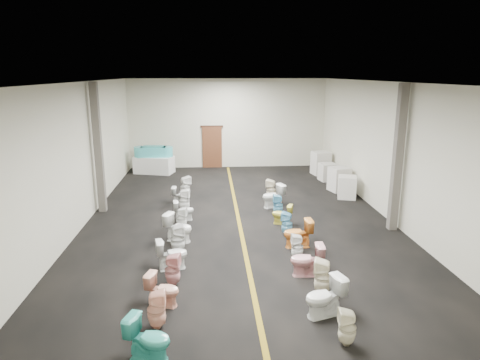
% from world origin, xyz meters
% --- Properties ---
extents(floor, '(16.00, 16.00, 0.00)m').
position_xyz_m(floor, '(0.00, 0.00, 0.00)').
color(floor, black).
rests_on(floor, ground).
extents(ceiling, '(16.00, 16.00, 0.00)m').
position_xyz_m(ceiling, '(0.00, 0.00, 4.50)').
color(ceiling, black).
rests_on(ceiling, ground).
extents(wall_back, '(10.00, 0.00, 10.00)m').
position_xyz_m(wall_back, '(0.00, 8.00, 2.25)').
color(wall_back, beige).
rests_on(wall_back, ground).
extents(wall_front, '(10.00, 0.00, 10.00)m').
position_xyz_m(wall_front, '(0.00, -8.00, 2.25)').
color(wall_front, beige).
rests_on(wall_front, ground).
extents(wall_left, '(0.00, 16.00, 16.00)m').
position_xyz_m(wall_left, '(-5.00, 0.00, 2.25)').
color(wall_left, beige).
rests_on(wall_left, ground).
extents(wall_right, '(0.00, 16.00, 16.00)m').
position_xyz_m(wall_right, '(5.00, 0.00, 2.25)').
color(wall_right, beige).
rests_on(wall_right, ground).
extents(aisle_stripe, '(0.12, 15.60, 0.01)m').
position_xyz_m(aisle_stripe, '(0.00, 0.00, 0.00)').
color(aisle_stripe, '#7F6412').
rests_on(aisle_stripe, floor).
extents(back_door, '(1.00, 0.10, 2.10)m').
position_xyz_m(back_door, '(-0.80, 7.94, 1.05)').
color(back_door, '#562D19').
rests_on(back_door, floor).
extents(door_frame, '(1.15, 0.08, 0.10)m').
position_xyz_m(door_frame, '(-0.80, 7.95, 2.12)').
color(door_frame, '#331C11').
rests_on(door_frame, back_door).
extents(column_left, '(0.25, 0.25, 4.50)m').
position_xyz_m(column_left, '(-4.75, 1.00, 2.25)').
color(column_left, '#59544C').
rests_on(column_left, floor).
extents(column_right, '(0.25, 0.25, 4.50)m').
position_xyz_m(column_right, '(4.75, -1.50, 2.25)').
color(column_right, '#59544C').
rests_on(column_right, floor).
extents(display_table, '(2.01, 1.38, 0.81)m').
position_xyz_m(display_table, '(-3.65, 6.84, 0.41)').
color(display_table, white).
rests_on(display_table, floor).
extents(bathtub, '(1.86, 0.70, 0.55)m').
position_xyz_m(bathtub, '(-3.65, 6.84, 1.07)').
color(bathtub, '#42B9BE').
rests_on(bathtub, display_table).
extents(appliance_crate_a, '(0.84, 0.84, 0.87)m').
position_xyz_m(appliance_crate_a, '(4.40, 1.95, 0.44)').
color(appliance_crate_a, silver).
rests_on(appliance_crate_a, floor).
extents(appliance_crate_b, '(0.89, 0.89, 1.00)m').
position_xyz_m(appliance_crate_b, '(4.40, 3.00, 0.50)').
color(appliance_crate_b, beige).
rests_on(appliance_crate_b, floor).
extents(appliance_crate_c, '(0.78, 0.78, 0.78)m').
position_xyz_m(appliance_crate_c, '(4.40, 4.78, 0.39)').
color(appliance_crate_c, beige).
rests_on(appliance_crate_c, floor).
extents(appliance_crate_d, '(0.90, 0.90, 1.10)m').
position_xyz_m(appliance_crate_d, '(4.40, 6.00, 0.55)').
color(appliance_crate_d, silver).
rests_on(appliance_crate_d, floor).
extents(toilet_left_0, '(0.88, 0.68, 0.79)m').
position_xyz_m(toilet_left_0, '(-2.01, -7.34, 0.40)').
color(toilet_left_0, teal).
rests_on(toilet_left_0, floor).
extents(toilet_left_1, '(0.38, 0.37, 0.78)m').
position_xyz_m(toilet_left_1, '(-1.99, -6.42, 0.39)').
color(toilet_left_1, '#FCBA9F').
rests_on(toilet_left_1, floor).
extents(toilet_left_2, '(0.79, 0.59, 0.72)m').
position_xyz_m(toilet_left_2, '(-1.95, -5.58, 0.36)').
color(toilet_left_2, '#F0A990').
rests_on(toilet_left_2, floor).
extents(toilet_left_3, '(0.41, 0.40, 0.78)m').
position_xyz_m(toilet_left_3, '(-1.82, -4.72, 0.39)').
color(toilet_left_3, pink).
rests_on(toilet_left_3, floor).
extents(toilet_left_4, '(0.84, 0.58, 0.78)m').
position_xyz_m(toilet_left_4, '(-1.91, -3.85, 0.39)').
color(toilet_left_4, white).
rests_on(toilet_left_4, floor).
extents(toilet_left_5, '(0.42, 0.41, 0.83)m').
position_xyz_m(toilet_left_5, '(-1.83, -2.92, 0.41)').
color(toilet_left_5, silver).
rests_on(toilet_left_5, floor).
extents(toilet_left_6, '(0.93, 0.74, 0.83)m').
position_xyz_m(toilet_left_6, '(-1.86, -2.03, 0.41)').
color(toilet_left_6, white).
rests_on(toilet_left_6, floor).
extents(toilet_left_7, '(0.37, 0.37, 0.69)m').
position_xyz_m(toilet_left_7, '(-1.84, -1.02, 0.35)').
color(toilet_left_7, white).
rests_on(toilet_left_7, floor).
extents(toilet_left_8, '(0.70, 0.45, 0.68)m').
position_xyz_m(toilet_left_8, '(-1.82, -0.20, 0.34)').
color(toilet_left_8, silver).
rests_on(toilet_left_8, floor).
extents(toilet_left_9, '(0.41, 0.40, 0.83)m').
position_xyz_m(toilet_left_9, '(-1.85, 0.69, 0.42)').
color(toilet_left_9, white).
rests_on(toilet_left_9, floor).
extents(toilet_left_10, '(0.68, 0.42, 0.67)m').
position_xyz_m(toilet_left_10, '(-2.02, 1.58, 0.34)').
color(toilet_left_10, silver).
rests_on(toilet_left_10, floor).
extents(toilet_left_11, '(0.51, 0.51, 0.85)m').
position_xyz_m(toilet_left_11, '(-1.90, 2.48, 0.43)').
color(toilet_left_11, white).
rests_on(toilet_left_11, floor).
extents(toilet_right_0, '(0.35, 0.35, 0.71)m').
position_xyz_m(toilet_right_0, '(1.48, -7.20, 0.35)').
color(toilet_right_0, beige).
rests_on(toilet_right_0, floor).
extents(toilet_right_1, '(0.92, 0.69, 0.83)m').
position_xyz_m(toilet_right_1, '(1.33, -6.22, 0.42)').
color(toilet_right_1, white).
rests_on(toilet_right_1, floor).
extents(toilet_right_2, '(0.49, 0.48, 0.83)m').
position_xyz_m(toilet_right_2, '(1.52, -5.37, 0.42)').
color(toilet_right_2, '#F5EAC9').
rests_on(toilet_right_2, floor).
extents(toilet_right_3, '(0.81, 0.49, 0.81)m').
position_xyz_m(toilet_right_3, '(1.37, -4.45, 0.40)').
color(toilet_right_3, pink).
rests_on(toilet_right_3, floor).
extents(toilet_right_4, '(0.33, 0.32, 0.70)m').
position_xyz_m(toilet_right_4, '(1.33, -3.51, 0.35)').
color(toilet_right_4, white).
rests_on(toilet_right_4, floor).
extents(toilet_right_5, '(0.82, 0.50, 0.81)m').
position_xyz_m(toilet_right_5, '(1.50, -2.71, 0.41)').
color(toilet_right_5, orange).
rests_on(toilet_right_5, floor).
extents(toilet_right_6, '(0.43, 0.43, 0.73)m').
position_xyz_m(toilet_right_6, '(1.36, -1.78, 0.36)').
color(toilet_right_6, '#6FBADE').
rests_on(toilet_right_6, floor).
extents(toilet_right_7, '(0.74, 0.57, 0.67)m').
position_xyz_m(toilet_right_7, '(1.38, -0.82, 0.33)').
color(toilet_right_7, '#DBD047').
rests_on(toilet_right_7, floor).
extents(toilet_right_8, '(0.35, 0.34, 0.74)m').
position_xyz_m(toilet_right_8, '(1.39, 0.07, 0.37)').
color(toilet_right_8, '#6BBBE1').
rests_on(toilet_right_8, floor).
extents(toilet_right_9, '(0.93, 0.73, 0.84)m').
position_xyz_m(toilet_right_9, '(1.35, 0.99, 0.42)').
color(toilet_right_9, white).
rests_on(toilet_right_9, floor).
extents(toilet_right_10, '(0.49, 0.48, 0.82)m').
position_xyz_m(toilet_right_10, '(1.41, 1.87, 0.41)').
color(toilet_right_10, beige).
rests_on(toilet_right_10, floor).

